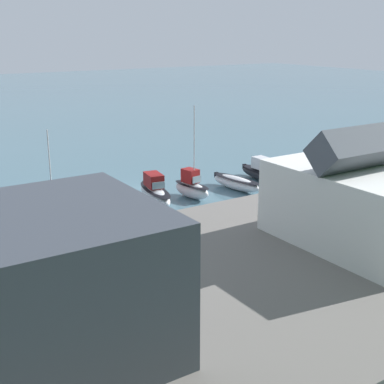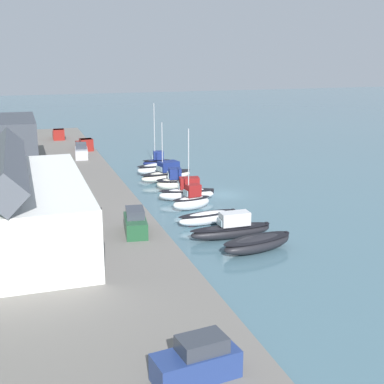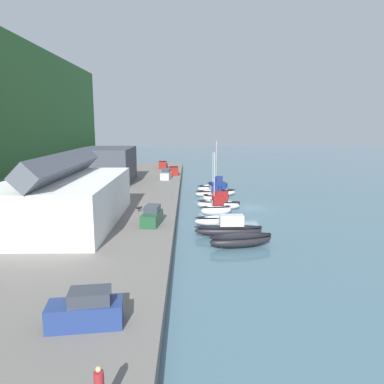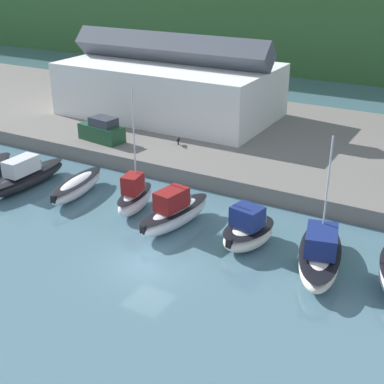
{
  "view_description": "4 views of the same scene",
  "coord_description": "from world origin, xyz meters",
  "views": [
    {
      "loc": [
        21.56,
        46.25,
        15.22
      ],
      "look_at": [
        -2.02,
        9.72,
        2.08
      ],
      "focal_mm": 50.0,
      "sensor_mm": 36.0,
      "label": 1
    },
    {
      "loc": [
        -57.2,
        22.6,
        16.64
      ],
      "look_at": [
        -4.28,
        5.32,
        1.86
      ],
      "focal_mm": 50.0,
      "sensor_mm": 36.0,
      "label": 2
    },
    {
      "loc": [
        -55.4,
        9.52,
        12.64
      ],
      "look_at": [
        -0.8,
        8.87,
        2.61
      ],
      "focal_mm": 35.0,
      "sensor_mm": 36.0,
      "label": 3
    },
    {
      "loc": [
        15.33,
        -21.75,
        16.61
      ],
      "look_at": [
        -1.4,
        7.78,
        1.28
      ],
      "focal_mm": 50.0,
      "sensor_mm": 36.0,
      "label": 4
    }
  ],
  "objects": [
    {
      "name": "ground_plane",
      "position": [
        0.0,
        0.0,
        0.0
      ],
      "size": [
        320.0,
        320.0,
        0.0
      ],
      "primitive_type": "plane",
      "color": "slate"
    },
    {
      "name": "quay_promenade",
      "position": [
        0.0,
        22.8,
        0.63
      ],
      "size": [
        108.59,
        23.55,
        1.25
      ],
      "color": "slate",
      "rests_on": "ground_plane"
    },
    {
      "name": "harbor_clubhouse",
      "position": [
        -13.02,
        23.68,
        4.15
      ],
      "size": [
        21.38,
        11.74,
        8.21
      ],
      "color": "white",
      "rests_on": "quay_promenade"
    },
    {
      "name": "yacht_club_building",
      "position": [
        17.62,
        25.13,
        4.61
      ],
      "size": [
        14.11,
        9.41,
        6.73
      ],
      "color": "#3D424C",
      "rests_on": "quay_promenade"
    },
    {
      "name": "moored_boat_0",
      "position": [
        -18.24,
        4.02,
        0.73
      ],
      "size": [
        3.58,
        7.11,
        1.39
      ],
      "rotation": [
        0.0,
        0.0,
        0.22
      ],
      "color": "black",
      "rests_on": "ground_plane"
    },
    {
      "name": "moored_boat_1",
      "position": [
        -14.39,
        4.84,
        0.88
      ],
      "size": [
        1.87,
        7.82,
        2.44
      ],
      "rotation": [
        0.0,
        0.0,
        0.0
      ],
      "color": "black",
      "rests_on": "ground_plane"
    },
    {
      "name": "moored_boat_2",
      "position": [
        -9.96,
        5.56,
        0.7
      ],
      "size": [
        2.52,
        6.42,
        1.31
      ],
      "rotation": [
        0.0,
        0.0,
        0.14
      ],
      "color": "white",
      "rests_on": "ground_plane"
    },
    {
      "name": "moored_boat_3",
      "position": [
        -4.7,
        5.51,
        1.05
      ],
      "size": [
        2.23,
        4.57,
        8.8
      ],
      "rotation": [
        0.0,
        0.0,
        0.16
      ],
      "color": "silver",
      "rests_on": "ground_plane"
    },
    {
      "name": "moored_boat_4",
      "position": [
        -1.08,
        4.87,
        0.99
      ],
      "size": [
        2.83,
        6.64,
        2.71
      ],
      "rotation": [
        0.0,
        0.0,
        -0.16
      ],
      "color": "white",
      "rests_on": "ground_plane"
    },
    {
      "name": "moored_boat_5",
      "position": [
        4.15,
        4.93,
        0.99
      ],
      "size": [
        3.15,
        4.59,
        2.7
      ],
      "rotation": [
        0.0,
        0.0,
        -0.19
      ],
      "color": "white",
      "rests_on": "ground_plane"
    },
    {
      "name": "moored_boat_6",
      "position": [
        8.75,
        4.58,
        0.96
      ],
      "size": [
        4.07,
        7.68,
        7.77
      ],
      "rotation": [
        0.0,
        0.0,
        0.25
      ],
      "color": "white",
      "rests_on": "ground_plane"
    },
    {
      "name": "moored_boat_7",
      "position": [
        13.03,
        4.95,
        0.81
      ],
      "size": [
        3.3,
        5.91,
        1.53
      ],
      "rotation": [
        0.0,
        0.0,
        0.21
      ],
      "color": "silver",
      "rests_on": "ground_plane"
    },
    {
      "name": "moored_boat_8",
      "position": [
        17.53,
        3.57,
        0.89
      ],
      "size": [
        2.54,
        4.47,
        9.32
      ],
      "rotation": [
        0.0,
        0.0,
        -0.18
      ],
      "color": "navy",
      "rests_on": "ground_plane"
    },
    {
      "name": "parked_car_0",
      "position": [
        -35.66,
        15.31,
        2.17
      ],
      "size": [
        2.33,
        4.4,
        2.16
      ],
      "rotation": [
        0.0,
        0.0,
        0.13
      ],
      "color": "navy",
      "rests_on": "quay_promenade"
    },
    {
      "name": "parked_car_1",
      "position": [
        21.74,
        14.02,
        2.17
      ],
      "size": [
        4.35,
        2.19,
        2.16
      ],
      "rotation": [
        0.0,
        0.0,
        1.48
      ],
      "color": "#B7B7BC",
      "rests_on": "quay_promenade"
    },
    {
      "name": "parked_car_2",
      "position": [
        -13.84,
        13.61,
        2.17
      ],
      "size": [
        4.4,
        2.34,
        2.16
      ],
      "rotation": [
        0.0,
        0.0,
        1.44
      ],
      "color": "#1E4C2D",
      "rests_on": "quay_promenade"
    },
    {
      "name": "pickup_truck_0",
      "position": [
        40.56,
        15.83,
        2.07
      ],
      "size": [
        4.78,
        2.1,
        1.9
      ],
      "rotation": [
        0.0,
        0.0,
        1.54
      ],
      "color": "maroon",
      "rests_on": "quay_promenade"
    },
    {
      "name": "pickup_truck_1",
      "position": [
        28.29,
        12.67,
        2.07
      ],
      "size": [
        4.88,
        2.36,
        1.9
      ],
      "rotation": [
        0.0,
        0.0,
        1.66
      ],
      "color": "maroon",
      "rests_on": "quay_promenade"
    },
    {
      "name": "dog_on_quay",
      "position": [
        -7.39,
        15.91,
        1.71
      ],
      "size": [
        0.62,
        0.86,
        0.68
      ],
      "rotation": [
        0.0,
        0.0,
        3.59
      ],
      "color": "black",
      "rests_on": "quay_promenade"
    }
  ]
}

